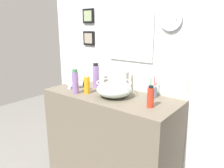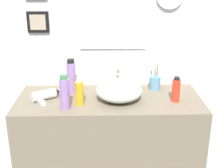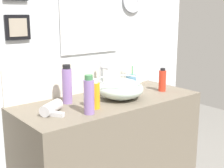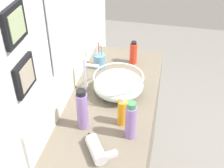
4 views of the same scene
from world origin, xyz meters
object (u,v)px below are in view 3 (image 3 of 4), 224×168
Objects in this scene: shampoo_bottle at (67,85)px; soap_dispenser at (95,95)px; faucet at (102,75)px; lotion_bottle at (162,80)px; toothbrush_cup at (131,81)px; glass_bowl_sink at (120,88)px; hair_drier at (53,107)px; spray_bottle at (89,96)px.

soap_dispenser is at bearing -71.13° from shampoo_bottle.
faucet is 0.44m from lotion_bottle.
toothbrush_cup is 0.59m from shampoo_bottle.
faucet reaches higher than soap_dispenser.
faucet is (0.00, 0.19, 0.06)m from glass_bowl_sink.
soap_dispenser is at bearing -153.69° from toothbrush_cup.
toothbrush_cup is (0.26, 0.19, -0.02)m from glass_bowl_sink.
shampoo_bottle is at bearing 34.74° from hair_drier.
faucet is at bearing 177.86° from toothbrush_cup.
hair_drier is 1.13× the size of soap_dispenser.
hair_drier is 0.22m from spray_bottle.
faucet is at bearing 20.14° from hair_drier.
glass_bowl_sink is at bearing -2.07° from hair_drier.
lotion_bottle is at bearing 7.70° from spray_bottle.
spray_bottle is (0.15, -0.15, 0.08)m from hair_drier.
spray_bottle is (-0.60, -0.31, 0.05)m from toothbrush_cup.
hair_drier is 0.85m from lotion_bottle.
spray_bottle is at bearing -145.58° from soap_dispenser.
shampoo_bottle is (-0.69, 0.16, 0.04)m from lotion_bottle.
glass_bowl_sink is 0.37m from lotion_bottle.
glass_bowl_sink reaches higher than hair_drier.
hair_drier is at bearing 177.93° from glass_bowl_sink.
spray_bottle is at bearing -136.23° from faucet.
faucet is 0.37m from soap_dispenser.
soap_dispenser is 0.73× the size of shampoo_bottle.
faucet is 0.33m from shampoo_bottle.
hair_drier is 1.20× the size of lotion_bottle.
faucet is at bearing 90.00° from glass_bowl_sink.
spray_bottle reaches higher than soap_dispenser.
toothbrush_cup is at bearing 5.38° from shampoo_bottle.
spray_bottle reaches higher than glass_bowl_sink.
glass_bowl_sink is at bearing 20.94° from spray_bottle.
spray_bottle is (-0.34, -0.32, -0.02)m from faucet.
lotion_bottle reaches higher than glass_bowl_sink.
toothbrush_cup is 1.26× the size of lotion_bottle.
toothbrush_cup is at bearing 27.54° from spray_bottle.
lotion_bottle is at bearing -31.94° from faucet.
spray_bottle is (-0.71, -0.10, 0.03)m from lotion_bottle.
spray_bottle reaches higher than toothbrush_cup.
hair_drier is at bearing 158.97° from soap_dispenser.
soap_dispenser is 0.11m from spray_bottle.
glass_bowl_sink is at bearing 15.68° from soap_dispenser.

